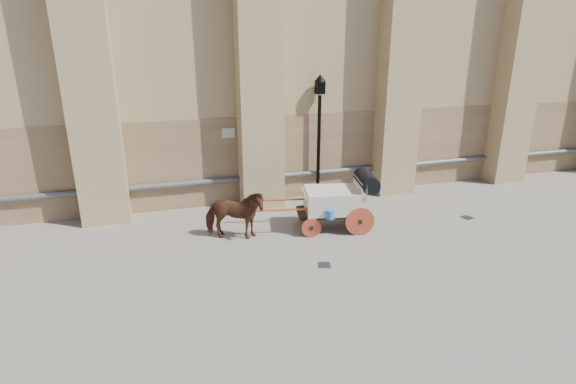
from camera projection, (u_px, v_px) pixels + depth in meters
name	position (u px, v px, depth m)	size (l,w,h in m)	color
ground	(326.00, 244.00, 12.56)	(90.00, 90.00, 0.00)	gray
horse	(234.00, 215.00, 12.67)	(0.79, 1.73, 1.46)	brown
carriage	(340.00, 199.00, 13.35)	(4.09, 1.81, 1.73)	black
street_lamp	(319.00, 134.00, 15.47)	(0.41, 0.41, 4.33)	black
drain_grate_near	(324.00, 265.00, 11.39)	(0.32, 0.32, 0.01)	black
drain_grate_far	(467.00, 217.00, 14.41)	(0.32, 0.32, 0.01)	black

